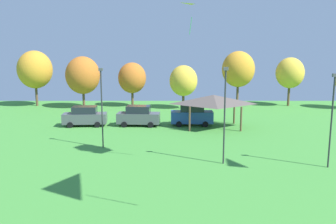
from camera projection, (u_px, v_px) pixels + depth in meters
name	position (u px, v px, depth m)	size (l,w,h in m)	color
kite_flying_3	(195.00, 11.00, 36.44)	(2.01, 2.17, 2.50)	yellow
parked_car_leftmost	(85.00, 116.00, 39.68)	(4.90, 2.29, 2.23)	#4C5156
parked_car_second_from_left	(138.00, 116.00, 39.75)	(4.83, 2.29, 2.28)	#4C5156
parked_car_third_from_left	(192.00, 115.00, 39.98)	(4.73, 2.11, 2.52)	#234299
park_pavilion	(213.00, 100.00, 38.68)	(6.96, 5.05, 3.60)	brown
light_post_0	(224.00, 111.00, 26.01)	(0.36, 0.20, 7.21)	#2D2D33
light_post_1	(101.00, 104.00, 30.47)	(0.36, 0.20, 6.91)	#2D2D33
light_post_2	(332.00, 116.00, 25.18)	(0.36, 0.20, 6.80)	#2D2D33
treeline_tree_0	(35.00, 70.00, 53.24)	(5.14, 5.14, 8.33)	brown
treeline_tree_1	(82.00, 75.00, 51.73)	(4.97, 4.97, 7.51)	brown
treeline_tree_2	(132.00, 78.00, 53.08)	(4.17, 4.17, 6.59)	brown
treeline_tree_3	(183.00, 81.00, 51.09)	(4.03, 4.03, 6.26)	brown
treeline_tree_4	(238.00, 69.00, 53.39)	(4.90, 4.90, 8.26)	brown
treeline_tree_5	(290.00, 73.00, 53.42)	(4.20, 4.20, 7.32)	brown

